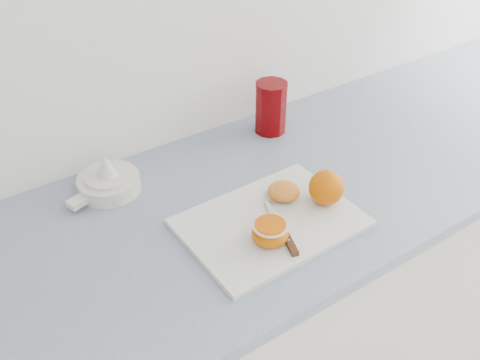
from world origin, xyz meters
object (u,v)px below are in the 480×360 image
(half_orange, at_px, (270,233))
(citrus_juicer, at_px, (108,181))
(cutting_board, at_px, (270,222))
(red_tumbler, at_px, (271,109))
(counter, at_px, (239,329))

(half_orange, xyz_separation_m, citrus_juicer, (-0.19, 0.35, -0.01))
(cutting_board, distance_m, citrus_juicer, 0.38)
(cutting_board, xyz_separation_m, citrus_juicer, (-0.23, 0.30, 0.02))
(citrus_juicer, xyz_separation_m, red_tumbler, (0.46, 0.01, 0.04))
(half_orange, bearing_deg, citrus_juicer, 118.76)
(half_orange, distance_m, red_tumbler, 0.45)
(citrus_juicer, bearing_deg, half_orange, -61.24)
(counter, xyz_separation_m, half_orange, (-0.03, -0.15, 0.48))
(cutting_board, relative_size, red_tumbler, 2.60)
(cutting_board, xyz_separation_m, red_tumbler, (0.23, 0.31, 0.06))
(cutting_board, xyz_separation_m, half_orange, (-0.04, -0.05, 0.03))
(counter, height_order, citrus_juicer, citrus_juicer)
(counter, bearing_deg, red_tumbler, 40.63)
(counter, xyz_separation_m, red_tumbler, (0.24, 0.20, 0.51))
(red_tumbler, bearing_deg, cutting_board, -126.48)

